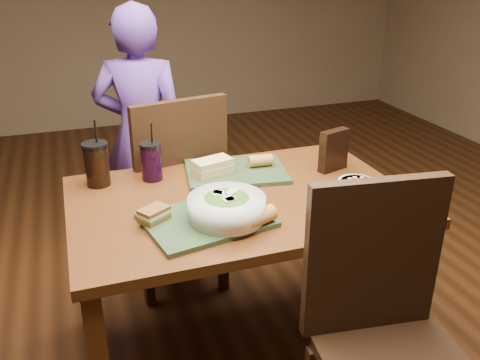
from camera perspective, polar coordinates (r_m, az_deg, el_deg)
name	(u,v)px	position (r m, az deg, el deg)	size (l,w,h in m)	color
ground	(240,346)	(2.40, 0.00, -18.18)	(6.00, 6.00, 0.00)	#381C0B
dining_table	(240,217)	(2.02, 0.00, -4.16)	(1.30, 0.85, 0.75)	#4D270F
chair_near	(386,327)	(1.68, 16.06, -15.59)	(0.49, 0.50, 1.02)	black
chair_far	(178,187)	(2.49, -6.95, -0.78)	(0.52, 0.53, 1.04)	black
diner	(142,136)	(2.85, -10.94, 4.91)	(0.51, 0.34, 1.41)	#522F82
tray_near	(206,220)	(1.79, -3.79, -4.48)	(0.42, 0.32, 0.02)	#273A20
tray_far	(236,171)	(2.19, -0.46, 0.99)	(0.42, 0.32, 0.02)	#273A20
salad_bowl	(227,206)	(1.76, -1.50, -2.96)	(0.27, 0.27, 0.09)	silver
soup_bowl	(356,188)	(2.02, 12.95, -0.86)	(0.21, 0.21, 0.07)	white
sandwich_near	(154,214)	(1.78, -9.63, -3.81)	(0.12, 0.11, 0.05)	#593819
sandwich_far	(212,166)	(2.13, -3.12, 1.53)	(0.18, 0.13, 0.06)	tan
baguette_near	(260,217)	(1.73, 2.26, -4.16)	(0.06, 0.06, 0.11)	#AD7533
baguette_far	(260,161)	(2.21, 2.28, 2.19)	(0.05, 0.05, 0.10)	#AD7533
cup_cola	(97,164)	(2.12, -15.78, 1.75)	(0.10, 0.10, 0.28)	black
cup_berry	(151,161)	(2.13, -9.92, 2.11)	(0.09, 0.09, 0.25)	black
chip_bag	(334,150)	(2.23, 10.47, 3.30)	(0.14, 0.04, 0.18)	black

